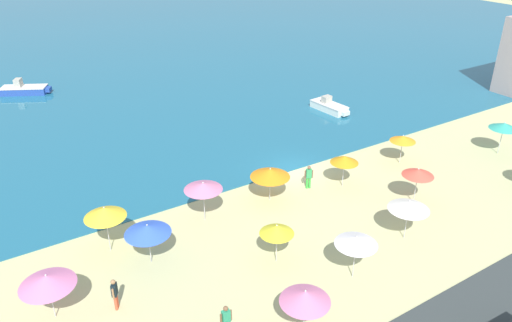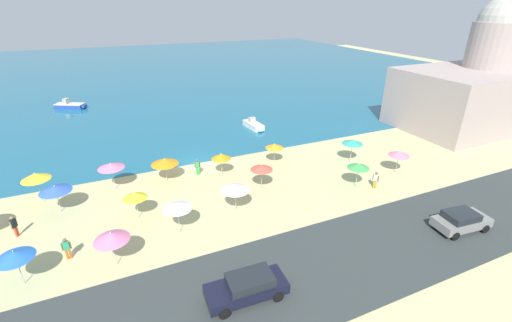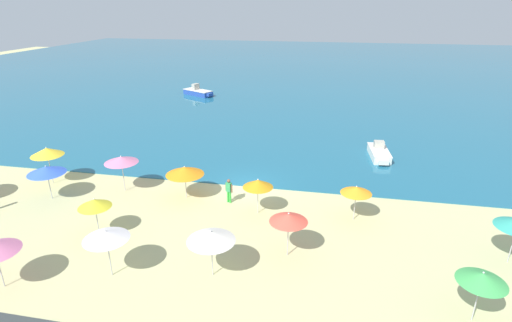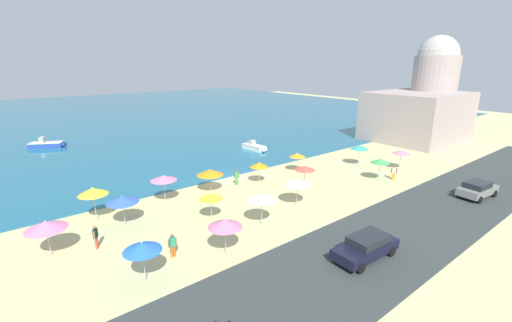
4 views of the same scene
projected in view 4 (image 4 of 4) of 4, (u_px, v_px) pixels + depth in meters
ground_plane at (228, 177)px, 36.59m from camera, size 160.00×160.00×0.00m
sea at (92, 116)px, 77.80m from camera, size 150.00×110.00×0.05m
coastal_road at (378, 244)px, 23.09m from camera, size 80.00×8.00×0.06m
beach_umbrella_0 at (211, 196)px, 26.21m from camera, size 1.79×1.79×2.29m
beach_umbrella_1 at (297, 182)px, 28.90m from camera, size 2.27×2.27×2.45m
beach_umbrella_2 at (164, 178)px, 29.41m from camera, size 2.25×2.25×2.57m
beach_umbrella_3 at (401, 152)px, 38.88m from camera, size 1.97×1.97×2.34m
beach_umbrella_4 at (93, 191)px, 26.05m from camera, size 2.21×2.21×2.76m
beach_umbrella_5 at (210, 172)px, 32.10m from camera, size 2.49×2.49×2.26m
beach_umbrella_6 at (380, 161)px, 35.08m from camera, size 1.91×1.91×2.40m
beach_umbrella_7 at (46, 225)px, 21.31m from camera, size 2.46×2.46×2.42m
beach_umbrella_8 at (142, 247)px, 18.69m from camera, size 2.11×2.11×2.47m
beach_umbrella_9 at (262, 198)px, 25.35m from camera, size 2.12×2.12×2.49m
beach_umbrella_10 at (259, 165)px, 34.27m from camera, size 1.85×1.85×2.30m
beach_umbrella_11 at (297, 155)px, 38.00m from camera, size 1.82×1.82×2.21m
beach_umbrella_12 at (122, 199)px, 25.46m from camera, size 2.39×2.39×2.35m
beach_umbrella_13 at (225, 223)px, 21.44m from camera, size 2.18×2.18×2.49m
beach_umbrella_14 at (360, 147)px, 40.23m from camera, size 2.09×2.09×2.54m
beach_umbrella_15 at (305, 168)px, 32.58m from camera, size 1.94×1.94×2.46m
bather_0 at (394, 172)px, 35.61m from camera, size 0.33×0.54×1.61m
bather_1 at (173, 244)px, 21.46m from camera, size 0.57×0.22×1.59m
bather_2 at (237, 176)px, 34.07m from camera, size 0.53×0.35×1.64m
bather_3 at (96, 236)px, 22.42m from camera, size 0.38×0.50×1.66m
parked_car_1 at (366, 246)px, 21.30m from camera, size 4.61×2.11×1.48m
parked_car_2 at (477, 189)px, 30.96m from camera, size 4.17×2.30×1.46m
skiff_nearshore at (46, 144)px, 49.24m from camera, size 4.75×3.48×1.53m
skiff_offshore at (254, 147)px, 47.88m from camera, size 1.75×4.10×1.30m
harbor_fortress at (424, 104)px, 54.53m from camera, size 15.27×11.85×15.98m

